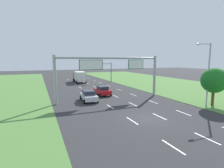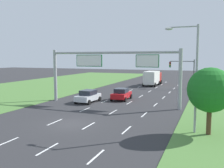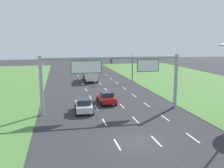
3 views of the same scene
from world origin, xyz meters
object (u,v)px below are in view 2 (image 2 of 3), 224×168
car_lead_silver (88,96)px  roadside_tree_near (210,90)px  car_near_red (121,94)px  street_lamp (192,69)px  box_truck (153,78)px  sign_gantry (112,66)px  traffic_light_mast (183,68)px

car_lead_silver → roadside_tree_near: size_ratio=0.80×
car_near_red → street_lamp: street_lamp is taller
street_lamp → roadside_tree_near: 2.11m
box_truck → street_lamp: (9.95, -32.50, 3.41)m
sign_gantry → roadside_tree_near: sign_gantry is taller
car_lead_silver → sign_gantry: bearing=-2.8°
sign_gantry → traffic_light_mast: sign_gantry is taller
car_lead_silver → street_lamp: bearing=-31.6°
car_lead_silver → street_lamp: 17.02m
sign_gantry → street_lamp: bearing=-41.3°
car_lead_silver → box_truck: (3.73, 23.29, 0.83)m
sign_gantry → box_truck: bearing=89.6°
sign_gantry → traffic_light_mast: 21.75m
traffic_light_mast → roadside_tree_near: size_ratio=1.07×
car_near_red → traffic_light_mast: traffic_light_mast is taller
car_near_red → traffic_light_mast: 18.39m
car_near_red → roadside_tree_near: size_ratio=0.78×
car_near_red → street_lamp: size_ratio=0.48×
sign_gantry → roadside_tree_near: 14.70m
car_lead_silver → sign_gantry: sign_gantry is taller
street_lamp → roadside_tree_near: bearing=-5.4°
sign_gantry → street_lamp: size_ratio=2.03×
sign_gantry → traffic_light_mast: size_ratio=3.08×
car_near_red → sign_gantry: (0.07, -3.84, 4.08)m
car_lead_silver → roadside_tree_near: roadside_tree_near is taller
traffic_light_mast → street_lamp: street_lamp is taller
box_truck → sign_gantry: (-0.17, -23.61, 3.23)m
traffic_light_mast → car_lead_silver: bearing=-117.0°
car_lead_silver → sign_gantry: 5.41m
sign_gantry → car_lead_silver: bearing=174.9°
box_truck → roadside_tree_near: size_ratio=1.40×
car_near_red → car_lead_silver: size_ratio=0.98×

